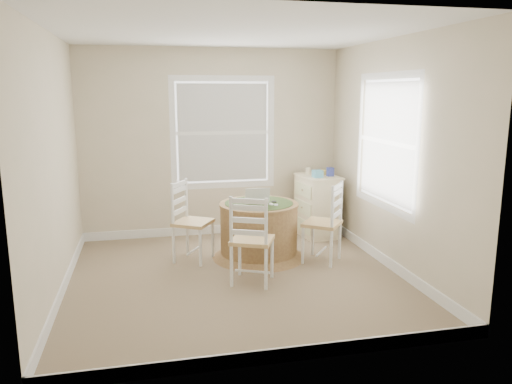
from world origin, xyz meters
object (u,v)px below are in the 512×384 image
object	(u,v)px
chair_left	(193,222)
chair_near	(252,240)
chair_right	(322,223)
round_table	(259,228)
laptop	(256,200)
corner_chest	(317,206)

from	to	relation	value
chair_left	chair_near	size ratio (longest dim) A/B	1.00
chair_near	chair_right	bearing A→B (deg)	-128.33
round_table	laptop	size ratio (longest dim) A/B	3.79
round_table	chair_near	bearing A→B (deg)	-92.16
chair_left	chair_right	xyz separation A→B (m)	(1.50, -0.38, 0.00)
chair_left	corner_chest	world-z (taller)	chair_left
chair_near	chair_right	distance (m)	1.07
corner_chest	chair_left	bearing A→B (deg)	-166.64
chair_left	laptop	distance (m)	0.80
chair_left	laptop	xyz separation A→B (m)	(0.76, -0.04, 0.24)
chair_near	corner_chest	xyz separation A→B (m)	(1.27, 1.54, -0.04)
chair_right	corner_chest	size ratio (longest dim) A/B	1.10
chair_left	corner_chest	xyz separation A→B (m)	(1.81, 0.68, -0.04)
round_table	corner_chest	world-z (taller)	corner_chest
chair_right	corner_chest	distance (m)	1.10
round_table	chair_right	world-z (taller)	chair_right
chair_right	corner_chest	xyz separation A→B (m)	(0.31, 1.06, -0.04)
chair_near	round_table	bearing A→B (deg)	-82.96
chair_left	chair_near	bearing A→B (deg)	-116.80
chair_near	laptop	world-z (taller)	chair_near
laptop	corner_chest	xyz separation A→B (m)	(1.05, 0.72, -0.28)
round_table	laptop	bearing A→B (deg)	162.76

